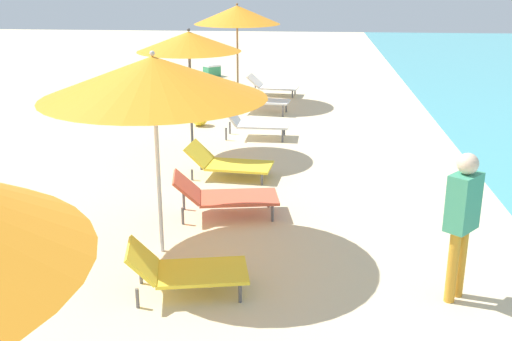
{
  "coord_description": "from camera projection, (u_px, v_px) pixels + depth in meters",
  "views": [
    {
      "loc": [
        1.76,
        6.3,
        3.35
      ],
      "look_at": [
        1.16,
        13.45,
        0.97
      ],
      "focal_mm": 43.5,
      "sensor_mm": 36.0,
      "label": 1
    }
  ],
  "objects": [
    {
      "name": "lounger_fourth_inland",
      "position": [
        185.0,
        269.0,
        6.59
      ],
      "size": [
        1.36,
        0.84,
        0.58
      ],
      "rotation": [
        0.0,
        0.0,
        0.19
      ],
      "color": "yellow",
      "rests_on": "ground"
    },
    {
      "name": "umbrella_fourth",
      "position": [
        153.0,
        77.0,
        6.98
      ],
      "size": [
        2.59,
        2.59,
        2.45
      ],
      "color": "silver",
      "rests_on": "ground"
    },
    {
      "name": "umbrella_fifth",
      "position": [
        189.0,
        42.0,
        10.91
      ],
      "size": [
        1.85,
        1.85,
        2.31
      ],
      "color": "#4C4C51",
      "rests_on": "ground"
    },
    {
      "name": "lounger_fifth_inland",
      "position": [
        228.0,
        162.0,
        10.27
      ],
      "size": [
        1.45,
        0.8,
        0.54
      ],
      "rotation": [
        0.0,
        0.0,
        -0.1
      ],
      "color": "yellow",
      "rests_on": "ground"
    },
    {
      "name": "umbrella_farthest",
      "position": [
        237.0,
        15.0,
        15.15
      ],
      "size": [
        2.13,
        2.13,
        2.49
      ],
      "color": "olive",
      "rests_on": "ground"
    },
    {
      "name": "lounger_fourth_shoreside",
      "position": [
        223.0,
        195.0,
        8.64
      ],
      "size": [
        1.54,
        0.87,
        0.62
      ],
      "rotation": [
        0.0,
        0.0,
        0.17
      ],
      "color": "#D8593F",
      "rests_on": "ground"
    },
    {
      "name": "lounger_farthest_inland",
      "position": [
        257.0,
        99.0,
        14.71
      ],
      "size": [
        1.5,
        0.75,
        0.71
      ],
      "rotation": [
        0.0,
        0.0,
        -0.14
      ],
      "color": "white",
      "rests_on": "ground"
    },
    {
      "name": "lounger_farthest_shoreside",
      "position": [
        272.0,
        86.0,
        16.75
      ],
      "size": [
        1.41,
        0.76,
        0.54
      ],
      "rotation": [
        0.0,
        0.0,
        -0.12
      ],
      "color": "white",
      "rests_on": "ground"
    },
    {
      "name": "person_walking_mid",
      "position": [
        462.0,
        213.0,
        6.26
      ],
      "size": [
        0.4,
        0.42,
        1.6
      ],
      "rotation": [
        0.0,
        0.0,
        2.44
      ],
      "color": "orange",
      "rests_on": "ground"
    },
    {
      "name": "lounger_fifth_shoreside",
      "position": [
        254.0,
        122.0,
        12.58
      ],
      "size": [
        1.32,
        0.64,
        0.67
      ],
      "rotation": [
        0.0,
        0.0,
        -0.03
      ],
      "color": "white",
      "rests_on": "ground"
    },
    {
      "name": "cooler_box",
      "position": [
        212.0,
        70.0,
        19.62
      ],
      "size": [
        0.59,
        0.58,
        0.38
      ],
      "color": "#338C59",
      "rests_on": "ground"
    },
    {
      "name": "beach_ball",
      "position": [
        199.0,
        118.0,
        13.58
      ],
      "size": [
        0.37,
        0.37,
        0.37
      ],
      "primitive_type": "sphere",
      "color": "yellow",
      "rests_on": "ground"
    }
  ]
}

